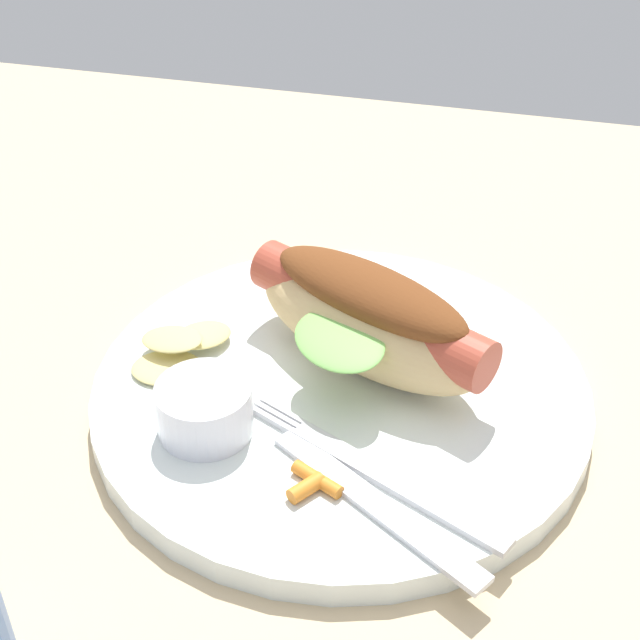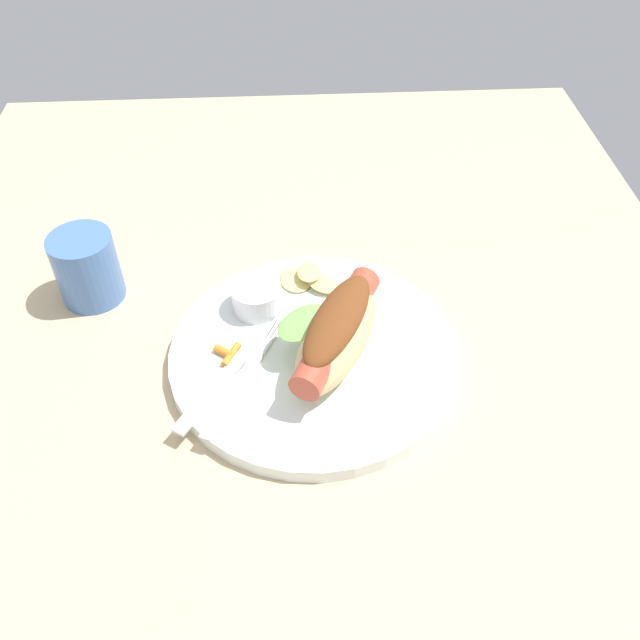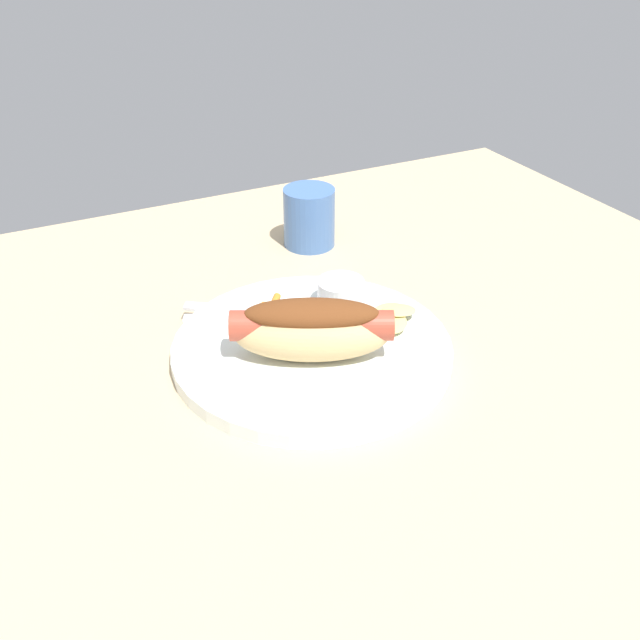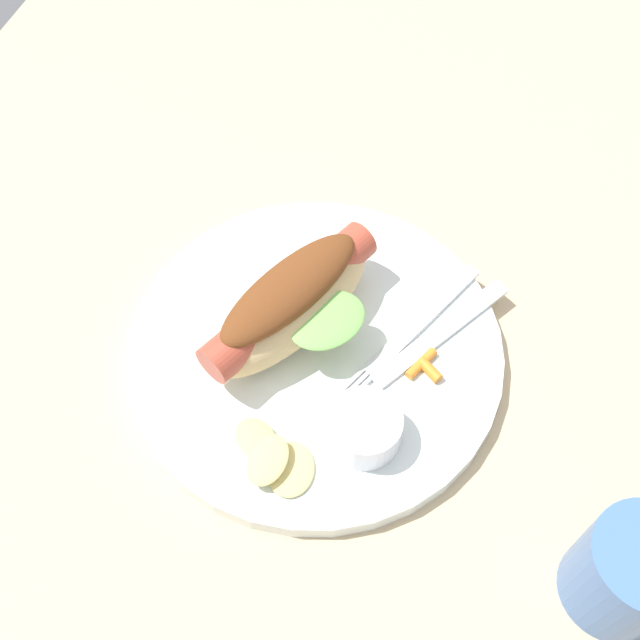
{
  "view_description": "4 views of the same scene",
  "coord_description": "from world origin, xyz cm",
  "px_view_note": "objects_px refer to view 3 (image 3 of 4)",
  "views": [
    {
      "loc": [
        6.59,
        -40.29,
        37.25
      ],
      "look_at": [
        -3.44,
        0.03,
        6.59
      ],
      "focal_mm": 53.04,
      "sensor_mm": 36.0,
      "label": 1
    },
    {
      "loc": [
        43.93,
        -1.16,
        51.72
      ],
      "look_at": [
        -3.69,
        1.64,
        4.35
      ],
      "focal_mm": 38.18,
      "sensor_mm": 36.0,
      "label": 2
    },
    {
      "loc": [
        23.97,
        56.01,
        42.76
      ],
      "look_at": [
        -3.42,
        0.71,
        3.99
      ],
      "focal_mm": 39.96,
      "sensor_mm": 36.0,
      "label": 3
    },
    {
      "loc": [
        -31.48,
        -8.61,
        52.77
      ],
      "look_at": [
        -2.3,
        0.54,
        5.18
      ],
      "focal_mm": 43.57,
      "sensor_mm": 36.0,
      "label": 4
    }
  ],
  "objects_px": {
    "sauce_ramekin": "(341,293)",
    "hot_dog": "(312,328)",
    "drinking_cup": "(309,217)",
    "fork": "(256,318)",
    "knife": "(245,309)",
    "chips_pile": "(394,314)",
    "carrot_garnish": "(275,303)",
    "plate": "(312,349)"
  },
  "relations": [
    {
      "from": "sauce_ramekin",
      "to": "hot_dog",
      "type": "bearing_deg",
      "value": 46.73
    },
    {
      "from": "drinking_cup",
      "to": "fork",
      "type": "bearing_deg",
      "value": 49.33
    },
    {
      "from": "hot_dog",
      "to": "knife",
      "type": "height_order",
      "value": "hot_dog"
    },
    {
      "from": "hot_dog",
      "to": "chips_pile",
      "type": "relative_size",
      "value": 2.23
    },
    {
      "from": "hot_dog",
      "to": "chips_pile",
      "type": "height_order",
      "value": "hot_dog"
    },
    {
      "from": "chips_pile",
      "to": "carrot_garnish",
      "type": "bearing_deg",
      "value": -38.99
    },
    {
      "from": "hot_dog",
      "to": "carrot_garnish",
      "type": "distance_m",
      "value": 0.11
    },
    {
      "from": "carrot_garnish",
      "to": "plate",
      "type": "bearing_deg",
      "value": 93.03
    },
    {
      "from": "sauce_ramekin",
      "to": "carrot_garnish",
      "type": "xyz_separation_m",
      "value": [
        0.07,
        -0.03,
        -0.01
      ]
    },
    {
      "from": "sauce_ramekin",
      "to": "fork",
      "type": "height_order",
      "value": "sauce_ramekin"
    },
    {
      "from": "plate",
      "to": "hot_dog",
      "type": "bearing_deg",
      "value": 63.65
    },
    {
      "from": "drinking_cup",
      "to": "knife",
      "type": "bearing_deg",
      "value": 44.76
    },
    {
      "from": "plate",
      "to": "chips_pile",
      "type": "relative_size",
      "value": 3.94
    },
    {
      "from": "plate",
      "to": "chips_pile",
      "type": "bearing_deg",
      "value": -179.11
    },
    {
      "from": "hot_dog",
      "to": "drinking_cup",
      "type": "relative_size",
      "value": 2.08
    },
    {
      "from": "plate",
      "to": "chips_pile",
      "type": "distance_m",
      "value": 0.1
    },
    {
      "from": "chips_pile",
      "to": "drinking_cup",
      "type": "xyz_separation_m",
      "value": [
        -0.01,
        -0.24,
        0.02
      ]
    },
    {
      "from": "hot_dog",
      "to": "knife",
      "type": "bearing_deg",
      "value": 130.18
    },
    {
      "from": "carrot_garnish",
      "to": "drinking_cup",
      "type": "relative_size",
      "value": 0.38
    },
    {
      "from": "fork",
      "to": "carrot_garnish",
      "type": "bearing_deg",
      "value": 54.3
    },
    {
      "from": "sauce_ramekin",
      "to": "chips_pile",
      "type": "bearing_deg",
      "value": 123.49
    },
    {
      "from": "sauce_ramekin",
      "to": "carrot_garnish",
      "type": "distance_m",
      "value": 0.07
    },
    {
      "from": "plate",
      "to": "drinking_cup",
      "type": "relative_size",
      "value": 3.66
    },
    {
      "from": "chips_pile",
      "to": "drinking_cup",
      "type": "bearing_deg",
      "value": -93.02
    },
    {
      "from": "hot_dog",
      "to": "drinking_cup",
      "type": "distance_m",
      "value": 0.29
    },
    {
      "from": "hot_dog",
      "to": "sauce_ramekin",
      "type": "height_order",
      "value": "hot_dog"
    },
    {
      "from": "sauce_ramekin",
      "to": "knife",
      "type": "bearing_deg",
      "value": -18.43
    },
    {
      "from": "sauce_ramekin",
      "to": "carrot_garnish",
      "type": "height_order",
      "value": "sauce_ramekin"
    },
    {
      "from": "fork",
      "to": "sauce_ramekin",
      "type": "bearing_deg",
      "value": 18.27
    },
    {
      "from": "hot_dog",
      "to": "chips_pile",
      "type": "xyz_separation_m",
      "value": [
        -0.11,
        -0.02,
        -0.03
      ]
    },
    {
      "from": "knife",
      "to": "chips_pile",
      "type": "distance_m",
      "value": 0.16
    },
    {
      "from": "fork",
      "to": "carrot_garnish",
      "type": "height_order",
      "value": "carrot_garnish"
    },
    {
      "from": "fork",
      "to": "knife",
      "type": "height_order",
      "value": "same"
    },
    {
      "from": "hot_dog",
      "to": "sauce_ramekin",
      "type": "xyz_separation_m",
      "value": [
        -0.07,
        -0.08,
        -0.02
      ]
    },
    {
      "from": "plate",
      "to": "chips_pile",
      "type": "height_order",
      "value": "chips_pile"
    },
    {
      "from": "carrot_garnish",
      "to": "chips_pile",
      "type": "bearing_deg",
      "value": 141.01
    },
    {
      "from": "sauce_ramekin",
      "to": "fork",
      "type": "xyz_separation_m",
      "value": [
        0.1,
        -0.01,
        -0.01
      ]
    },
    {
      "from": "fork",
      "to": "knife",
      "type": "bearing_deg",
      "value": 125.03
    },
    {
      "from": "sauce_ramekin",
      "to": "chips_pile",
      "type": "xyz_separation_m",
      "value": [
        -0.04,
        0.06,
        -0.01
      ]
    },
    {
      "from": "hot_dog",
      "to": "sauce_ramekin",
      "type": "bearing_deg",
      "value": 72.88
    },
    {
      "from": "chips_pile",
      "to": "drinking_cup",
      "type": "height_order",
      "value": "drinking_cup"
    },
    {
      "from": "sauce_ramekin",
      "to": "fork",
      "type": "distance_m",
      "value": 0.1
    }
  ]
}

